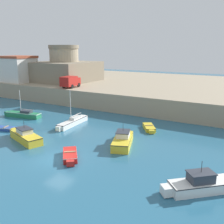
{
  "coord_description": "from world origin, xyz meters",
  "views": [
    {
      "loc": [
        16.66,
        -18.1,
        10.66
      ],
      "look_at": [
        -1.19,
        12.48,
        2.0
      ],
      "focal_mm": 42.0,
      "sensor_mm": 36.0,
      "label": 1
    }
  ],
  "objects_px": {
    "motorboat_yellow_6": "(25,136)",
    "truck_on_quay": "(70,81)",
    "sailboat_white_7": "(73,122)",
    "motorboat_white_4": "(201,184)",
    "fortress": "(65,69)",
    "motorboat_yellow_2": "(123,140)",
    "dinghy_red_5": "(70,155)",
    "dinghy_blue_1": "(7,128)",
    "harbor_shed_near_wharf": "(18,69)",
    "dinghy_yellow_3": "(149,128)",
    "sailboat_green_0": "(23,114)"
  },
  "relations": [
    {
      "from": "dinghy_yellow_3",
      "to": "truck_on_quay",
      "type": "relative_size",
      "value": 0.82
    },
    {
      "from": "sailboat_white_7",
      "to": "harbor_shed_near_wharf",
      "type": "xyz_separation_m",
      "value": [
        -25.78,
        12.97,
        5.63
      ]
    },
    {
      "from": "motorboat_yellow_2",
      "to": "dinghy_yellow_3",
      "type": "distance_m",
      "value": 6.8
    },
    {
      "from": "sailboat_white_7",
      "to": "truck_on_quay",
      "type": "relative_size",
      "value": 1.54
    },
    {
      "from": "dinghy_blue_1",
      "to": "dinghy_red_5",
      "type": "height_order",
      "value": "dinghy_red_5"
    },
    {
      "from": "motorboat_yellow_2",
      "to": "dinghy_red_5",
      "type": "height_order",
      "value": "motorboat_yellow_2"
    },
    {
      "from": "motorboat_yellow_6",
      "to": "harbor_shed_near_wharf",
      "type": "bearing_deg",
      "value": 140.08
    },
    {
      "from": "motorboat_yellow_2",
      "to": "sailboat_white_7",
      "type": "distance_m",
      "value": 10.4
    },
    {
      "from": "dinghy_blue_1",
      "to": "motorboat_yellow_6",
      "type": "relative_size",
      "value": 0.56
    },
    {
      "from": "sailboat_white_7",
      "to": "truck_on_quay",
      "type": "bearing_deg",
      "value": 129.8
    },
    {
      "from": "motorboat_yellow_2",
      "to": "motorboat_white_4",
      "type": "xyz_separation_m",
      "value": [
        9.8,
        -5.79,
        -0.02
      ]
    },
    {
      "from": "sailboat_white_7",
      "to": "motorboat_white_4",
      "type": "bearing_deg",
      "value": -24.94
    },
    {
      "from": "motorboat_white_4",
      "to": "fortress",
      "type": "bearing_deg",
      "value": 142.51
    },
    {
      "from": "motorboat_yellow_2",
      "to": "truck_on_quay",
      "type": "relative_size",
      "value": 1.39
    },
    {
      "from": "motorboat_yellow_2",
      "to": "dinghy_yellow_3",
      "type": "xyz_separation_m",
      "value": [
        0.39,
        6.78,
        -0.32
      ]
    },
    {
      "from": "motorboat_white_4",
      "to": "dinghy_red_5",
      "type": "relative_size",
      "value": 1.47
    },
    {
      "from": "dinghy_blue_1",
      "to": "motorboat_white_4",
      "type": "bearing_deg",
      "value": -6.11
    },
    {
      "from": "truck_on_quay",
      "to": "harbor_shed_near_wharf",
      "type": "bearing_deg",
      "value": 175.5
    },
    {
      "from": "motorboat_yellow_6",
      "to": "sailboat_white_7",
      "type": "distance_m",
      "value": 8.04
    },
    {
      "from": "motorboat_yellow_2",
      "to": "fortress",
      "type": "relative_size",
      "value": 0.46
    },
    {
      "from": "motorboat_white_4",
      "to": "motorboat_yellow_2",
      "type": "bearing_deg",
      "value": 149.41
    },
    {
      "from": "motorboat_yellow_2",
      "to": "sailboat_white_7",
      "type": "height_order",
      "value": "sailboat_white_7"
    },
    {
      "from": "dinghy_blue_1",
      "to": "sailboat_white_7",
      "type": "xyz_separation_m",
      "value": [
        6.08,
        6.38,
        0.22
      ]
    },
    {
      "from": "motorboat_yellow_6",
      "to": "sailboat_white_7",
      "type": "relative_size",
      "value": 0.93
    },
    {
      "from": "motorboat_white_4",
      "to": "fortress",
      "type": "xyz_separation_m",
      "value": [
        -37.43,
        28.71,
        5.38
      ]
    },
    {
      "from": "sailboat_green_0",
      "to": "truck_on_quay",
      "type": "relative_size",
      "value": 1.44
    },
    {
      "from": "dinghy_blue_1",
      "to": "motorboat_yellow_2",
      "type": "distance_m",
      "value": 16.22
    },
    {
      "from": "sailboat_white_7",
      "to": "harbor_shed_near_wharf",
      "type": "relative_size",
      "value": 0.99
    },
    {
      "from": "sailboat_green_0",
      "to": "harbor_shed_near_wharf",
      "type": "distance_m",
      "value": 21.9
    },
    {
      "from": "dinghy_blue_1",
      "to": "sailboat_green_0",
      "type": "bearing_deg",
      "value": 120.45
    },
    {
      "from": "dinghy_blue_1",
      "to": "harbor_shed_near_wharf",
      "type": "xyz_separation_m",
      "value": [
        -19.7,
        19.35,
        5.85
      ]
    },
    {
      "from": "motorboat_yellow_6",
      "to": "truck_on_quay",
      "type": "distance_m",
      "value": 22.01
    },
    {
      "from": "dinghy_red_5",
      "to": "fortress",
      "type": "relative_size",
      "value": 0.27
    },
    {
      "from": "sailboat_white_7",
      "to": "motorboat_yellow_6",
      "type": "bearing_deg",
      "value": -95.09
    },
    {
      "from": "motorboat_yellow_6",
      "to": "harbor_shed_near_wharf",
      "type": "relative_size",
      "value": 0.91
    },
    {
      "from": "dinghy_blue_1",
      "to": "motorboat_yellow_2",
      "type": "bearing_deg",
      "value": 10.8
    },
    {
      "from": "sailboat_white_7",
      "to": "harbor_shed_near_wharf",
      "type": "bearing_deg",
      "value": 153.3
    },
    {
      "from": "dinghy_yellow_3",
      "to": "dinghy_red_5",
      "type": "bearing_deg",
      "value": -103.84
    },
    {
      "from": "motorboat_yellow_2",
      "to": "motorboat_white_4",
      "type": "height_order",
      "value": "motorboat_white_4"
    },
    {
      "from": "motorboat_yellow_6",
      "to": "dinghy_red_5",
      "type": "bearing_deg",
      "value": -9.61
    },
    {
      "from": "sailboat_green_0",
      "to": "truck_on_quay",
      "type": "xyz_separation_m",
      "value": [
        -0.25,
        12.26,
        3.9
      ]
    },
    {
      "from": "dinghy_red_5",
      "to": "truck_on_quay",
      "type": "relative_size",
      "value": 0.81
    },
    {
      "from": "motorboat_yellow_6",
      "to": "harbor_shed_near_wharf",
      "type": "xyz_separation_m",
      "value": [
        -25.07,
        20.97,
        5.49
      ]
    },
    {
      "from": "dinghy_blue_1",
      "to": "motorboat_yellow_6",
      "type": "height_order",
      "value": "motorboat_yellow_6"
    },
    {
      "from": "dinghy_blue_1",
      "to": "motorboat_white_4",
      "type": "height_order",
      "value": "motorboat_white_4"
    },
    {
      "from": "dinghy_blue_1",
      "to": "truck_on_quay",
      "type": "distance_m",
      "value": 18.91
    },
    {
      "from": "sailboat_white_7",
      "to": "motorboat_yellow_2",
      "type": "bearing_deg",
      "value": -18.75
    },
    {
      "from": "motorboat_yellow_6",
      "to": "fortress",
      "type": "xyz_separation_m",
      "value": [
        -17.07,
        27.58,
        5.37
      ]
    },
    {
      "from": "motorboat_white_4",
      "to": "harbor_shed_near_wharf",
      "type": "height_order",
      "value": "harbor_shed_near_wharf"
    },
    {
      "from": "sailboat_green_0",
      "to": "dinghy_red_5",
      "type": "height_order",
      "value": "sailboat_green_0"
    }
  ]
}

